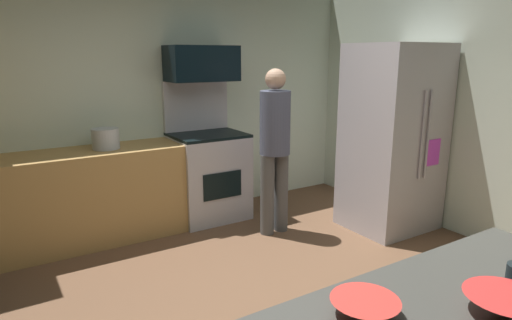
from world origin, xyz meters
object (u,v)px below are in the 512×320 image
(person_cook, at_px, (275,144))
(mixing_bowl_large, at_px, (365,308))
(mixing_bowl_small, at_px, (505,305))
(oven_range, at_px, (208,172))
(microwave, at_px, (202,64))
(stock_pot, at_px, (106,139))
(refrigerator, at_px, (393,139))

(person_cook, bearing_deg, mixing_bowl_large, -118.13)
(person_cook, relative_size, mixing_bowl_small, 5.90)
(person_cook, height_order, mixing_bowl_large, person_cook)
(oven_range, distance_m, microwave, 1.18)
(person_cook, bearing_deg, mixing_bowl_small, -108.69)
(oven_range, xyz_separation_m, mixing_bowl_small, (-0.57, -3.54, 0.42))
(mixing_bowl_large, bearing_deg, stock_pot, 91.45)
(refrigerator, height_order, person_cook, refrigerator)
(oven_range, relative_size, stock_pot, 5.91)
(person_cook, height_order, mixing_bowl_small, person_cook)
(microwave, bearing_deg, oven_range, -90.00)
(refrigerator, relative_size, stock_pot, 7.42)
(oven_range, height_order, mixing_bowl_small, oven_range)
(microwave, bearing_deg, mixing_bowl_large, -106.24)
(microwave, height_order, mixing_bowl_large, microwave)
(mixing_bowl_small, distance_m, stock_pot, 3.58)
(refrigerator, xyz_separation_m, mixing_bowl_small, (-2.07, -2.30, -0.01))
(refrigerator, bearing_deg, person_cook, 156.40)
(stock_pot, bearing_deg, refrigerator, -25.94)
(oven_range, relative_size, person_cook, 0.91)
(microwave, distance_m, mixing_bowl_large, 3.59)
(person_cook, bearing_deg, refrigerator, -23.60)
(mixing_bowl_small, bearing_deg, mixing_bowl_large, 148.53)
(mixing_bowl_large, bearing_deg, oven_range, 73.36)
(mixing_bowl_large, distance_m, stock_pot, 3.30)
(microwave, relative_size, person_cook, 0.45)
(mixing_bowl_small, bearing_deg, refrigerator, 48.00)
(oven_range, bearing_deg, stock_pot, 179.67)
(oven_range, distance_m, refrigerator, 1.99)
(refrigerator, height_order, stock_pot, refrigerator)
(mixing_bowl_large, bearing_deg, refrigerator, 39.50)
(person_cook, distance_m, mixing_bowl_large, 2.88)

